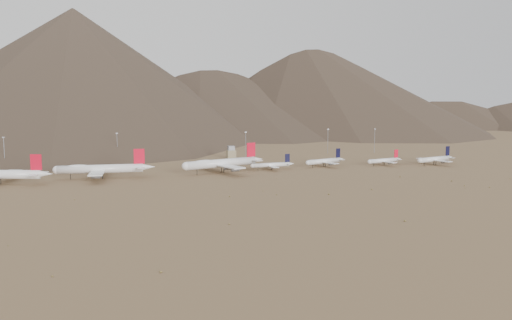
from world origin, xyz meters
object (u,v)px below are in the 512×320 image
object	(u,v)px
narrowbody_a	(272,165)
control_tower	(231,153)
narrowbody_b	(325,161)
widebody_centre	(101,169)
widebody_east	(222,163)

from	to	relation	value
narrowbody_a	control_tower	world-z (taller)	narrowbody_a
narrowbody_b	control_tower	world-z (taller)	narrowbody_b
widebody_centre	widebody_east	distance (m)	88.66
widebody_east	narrowbody_a	distance (m)	42.29
widebody_east	control_tower	size ratio (longest dim) A/B	5.87
narrowbody_b	widebody_east	bearing A→B (deg)	166.07
narrowbody_b	control_tower	size ratio (longest dim) A/B	3.49
narrowbody_b	control_tower	bearing A→B (deg)	108.48
widebody_centre	narrowbody_b	size ratio (longest dim) A/B	1.67
widebody_centre	control_tower	world-z (taller)	widebody_centre
widebody_east	control_tower	world-z (taller)	widebody_east
widebody_centre	control_tower	distance (m)	149.31
widebody_centre	narrowbody_a	bearing A→B (deg)	8.34
widebody_east	widebody_centre	bearing A→B (deg)	163.83
narrowbody_a	widebody_centre	bearing A→B (deg)	-179.34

